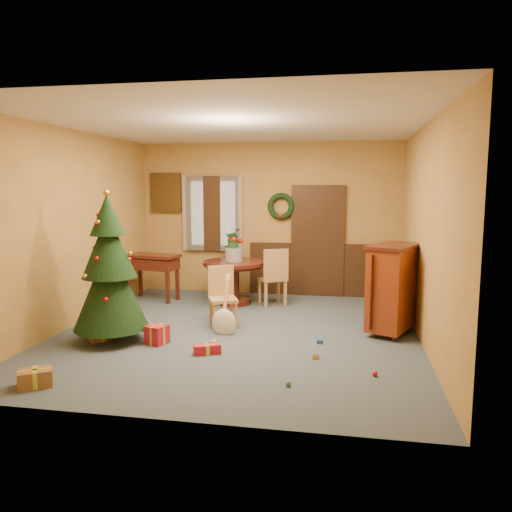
% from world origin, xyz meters
% --- Properties ---
extents(room_envelope, '(5.50, 5.50, 5.50)m').
position_xyz_m(room_envelope, '(0.21, 2.70, 1.12)').
color(room_envelope, '#35434E').
rests_on(room_envelope, ground).
extents(dining_table, '(1.11, 1.11, 0.76)m').
position_xyz_m(dining_table, '(-0.46, 1.75, 0.53)').
color(dining_table, black).
rests_on(dining_table, floor).
extents(urn, '(0.32, 0.32, 0.23)m').
position_xyz_m(urn, '(-0.46, 1.75, 0.88)').
color(urn, slate).
rests_on(urn, dining_table).
extents(centerpiece_plant, '(0.32, 0.28, 0.36)m').
position_xyz_m(centerpiece_plant, '(-0.46, 1.75, 1.18)').
color(centerpiece_plant, '#1E4C23').
rests_on(centerpiece_plant, urn).
extents(chair_near, '(0.51, 0.51, 0.90)m').
position_xyz_m(chair_near, '(-0.31, 0.31, 0.48)').
color(chair_near, '#A67442').
rests_on(chair_near, floor).
extents(chair_far, '(0.59, 0.59, 1.01)m').
position_xyz_m(chair_far, '(0.26, 1.72, 0.54)').
color(chair_far, '#A67442').
rests_on(chair_far, floor).
extents(guitar, '(0.40, 0.56, 0.80)m').
position_xyz_m(guitar, '(-0.18, -0.10, 0.41)').
color(guitar, beige).
rests_on(guitar, floor).
extents(plant_stand, '(0.30, 0.30, 0.78)m').
position_xyz_m(plant_stand, '(-0.64, 2.31, 0.48)').
color(plant_stand, black).
rests_on(plant_stand, floor).
extents(stand_plant, '(0.26, 0.22, 0.44)m').
position_xyz_m(stand_plant, '(-0.64, 2.31, 1.00)').
color(stand_plant, '#19471E').
rests_on(stand_plant, plant_stand).
extents(christmas_tree, '(0.98, 0.98, 2.03)m').
position_xyz_m(christmas_tree, '(-1.59, -0.67, 0.96)').
color(christmas_tree, '#382111').
rests_on(christmas_tree, floor).
extents(writing_desk, '(1.02, 0.65, 0.84)m').
position_xyz_m(writing_desk, '(-1.99, 1.79, 0.64)').
color(writing_desk, black).
rests_on(writing_desk, floor).
extents(sideboard, '(0.88, 1.11, 1.27)m').
position_xyz_m(sideboard, '(2.15, 0.41, 0.68)').
color(sideboard, '#521809').
rests_on(sideboard, floor).
extents(gift_a, '(0.41, 0.38, 0.18)m').
position_xyz_m(gift_a, '(-1.66, -2.26, 0.09)').
color(gift_a, brown).
rests_on(gift_a, floor).
extents(gift_b, '(0.31, 0.31, 0.25)m').
position_xyz_m(gift_b, '(-0.95, -0.68, 0.12)').
color(gift_b, '#AA1627').
rests_on(gift_b, floor).
extents(gift_c, '(0.34, 0.35, 0.16)m').
position_xyz_m(gift_c, '(-1.76, -0.69, 0.08)').
color(gift_c, brown).
rests_on(gift_c, floor).
extents(gift_d, '(0.36, 0.27, 0.12)m').
position_xyz_m(gift_d, '(-0.18, -0.96, 0.06)').
color(gift_d, '#AA1627').
rests_on(gift_d, floor).
extents(toy_a, '(0.09, 0.06, 0.05)m').
position_xyz_m(toy_a, '(1.17, -0.29, 0.03)').
color(toy_a, '#214893').
rests_on(toy_a, floor).
extents(toy_b, '(0.06, 0.06, 0.06)m').
position_xyz_m(toy_b, '(0.93, -1.80, 0.03)').
color(toy_b, '#258740').
rests_on(toy_b, floor).
extents(toy_c, '(0.07, 0.09, 0.05)m').
position_xyz_m(toy_c, '(-0.19, -0.58, 0.03)').
color(toy_c, gold).
rests_on(toy_c, floor).
extents(toy_d, '(0.06, 0.06, 0.06)m').
position_xyz_m(toy_d, '(1.83, -1.35, 0.03)').
color(toy_d, red).
rests_on(toy_d, floor).
extents(toy_e, '(0.09, 0.07, 0.05)m').
position_xyz_m(toy_e, '(1.15, -0.91, 0.03)').
color(toy_e, gold).
rests_on(toy_e, floor).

